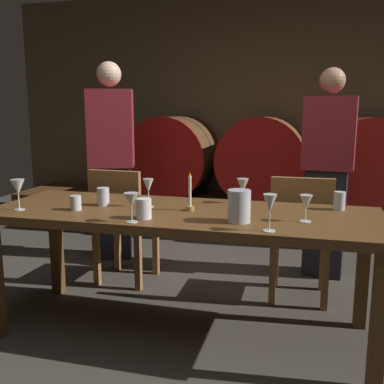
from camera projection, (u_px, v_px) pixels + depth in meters
The scene contains 23 objects.
ground_plane at pixel (213, 361), 2.32m from camera, with size 8.13×8.13×0.00m, color #3F3A33.
back_wall at pixel (271, 110), 5.08m from camera, with size 6.25×0.24×2.61m, color brown.
barrel_shelf at pixel (264, 215), 4.77m from camera, with size 5.63×0.90×0.36m, color #4C2D16.
wine_barrel_left at pixel (174, 156), 4.91m from camera, with size 0.89×0.89×0.89m.
wine_barrel_center at pixel (263, 159), 4.66m from camera, with size 0.89×0.89×0.89m.
wine_barrel_right at pixel (367, 162), 4.40m from camera, with size 0.89×0.89×0.89m.
dining_table at pixel (182, 224), 2.52m from camera, with size 2.22×0.77×0.74m.
chair_left at pixel (122, 221), 3.30m from camera, with size 0.42×0.42×0.88m.
chair_right at pixel (300, 233), 2.97m from camera, with size 0.41×0.41×0.88m.
guest_left at pixel (112, 160), 3.82m from camera, with size 0.44×0.35×1.70m.
guest_right at pixel (327, 173), 3.41m from camera, with size 0.41×0.29×1.62m.
candle_center at pixel (190, 200), 2.50m from camera, with size 0.05×0.05×0.22m.
pitcher at pixel (239, 206), 2.24m from camera, with size 0.12×0.12×0.17m.
wine_glass_far_left at pixel (18, 188), 2.51m from camera, with size 0.08×0.08×0.18m.
wine_glass_left at pixel (148, 187), 2.58m from camera, with size 0.06×0.06×0.17m.
wine_glass_center_left at pixel (131, 200), 2.23m from camera, with size 0.08×0.08×0.15m.
wine_glass_center_right at pixel (243, 186), 2.69m from camera, with size 0.07×0.07×0.15m.
wine_glass_right at pixel (270, 205), 2.06m from camera, with size 0.07×0.07×0.18m.
wine_glass_far_right at pixel (306, 203), 2.24m from camera, with size 0.07×0.07×0.14m.
cup_far_left at pixel (76, 203), 2.52m from camera, with size 0.06×0.06×0.08m, color silver.
cup_center_left at pixel (103, 197), 2.64m from camera, with size 0.07×0.07×0.11m, color silver.
cup_center_right at pixel (144, 209), 2.32m from camera, with size 0.08×0.08×0.11m, color white.
cup_far_right at pixel (339, 201), 2.52m from camera, with size 0.07×0.07×0.11m, color silver.
Camera 1 is at (0.43, -2.08, 1.30)m, focal length 41.28 mm.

